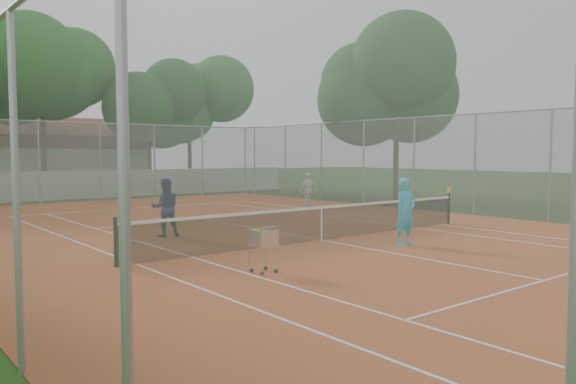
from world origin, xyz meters
TOP-DOWN VIEW (x-y plane):
  - ground at (0.00, 0.00)m, footprint 120.00×120.00m
  - court_pad at (0.00, 0.00)m, footprint 18.00×34.00m
  - court_lines at (0.00, 0.00)m, footprint 10.98×23.78m
  - tennis_net at (0.00, 0.00)m, footprint 11.88×0.10m
  - perimeter_fence at (0.00, 0.00)m, footprint 18.00×34.00m
  - boundary_wall at (0.00, 19.00)m, footprint 26.00×0.30m
  - clubhouse at (-2.00, 29.00)m, footprint 16.40×9.00m
  - tropical_trees at (0.00, 22.00)m, footprint 29.00×19.00m
  - player_near at (1.20, -2.00)m, footprint 0.69×0.48m
  - player_far_left at (-3.12, 3.34)m, footprint 0.99×0.88m
  - player_far_right at (5.50, 6.97)m, footprint 0.98×0.52m
  - ball_hopper at (-3.82, -2.49)m, footprint 0.51×0.51m

SIDE VIEW (x-z plane):
  - ground at x=0.00m, z-range 0.00..0.00m
  - court_pad at x=0.00m, z-range 0.00..0.02m
  - court_lines at x=0.00m, z-range 0.02..0.03m
  - ball_hopper at x=-3.82m, z-range 0.02..1.00m
  - tennis_net at x=0.00m, z-range 0.02..1.00m
  - boundary_wall at x=0.00m, z-range 0.00..1.50m
  - player_far_right at x=5.50m, z-range 0.02..1.61m
  - player_far_left at x=-3.12m, z-range 0.02..1.73m
  - player_near at x=1.20m, z-range 0.02..1.82m
  - perimeter_fence at x=0.00m, z-range 0.00..4.00m
  - clubhouse at x=-2.00m, z-range 0.00..4.40m
  - tropical_trees at x=0.00m, z-range 0.00..10.00m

